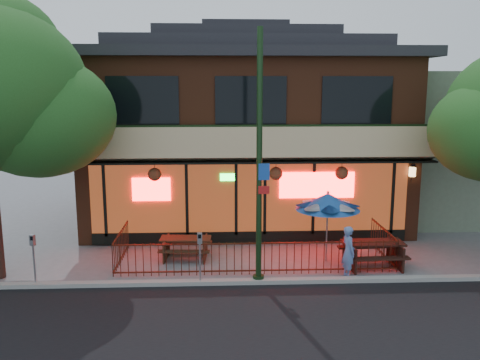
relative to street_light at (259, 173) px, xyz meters
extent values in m
plane|color=gray|center=(0.00, 0.40, -3.15)|extent=(80.00, 80.00, 0.00)
cube|color=#999993|center=(0.00, -0.10, -3.09)|extent=(80.00, 0.25, 0.12)
cube|color=brown|center=(0.00, 7.60, 0.10)|extent=(12.00, 8.00, 6.50)
cube|color=#59230F|center=(0.00, 3.58, -1.50)|extent=(11.00, 0.06, 2.60)
cube|color=#FF0C0C|center=(2.30, 3.50, -1.05)|extent=(2.60, 0.04, 0.90)
cube|color=#FF0C0C|center=(-3.40, 3.50, -1.15)|extent=(1.30, 0.04, 0.80)
cube|color=#CCB681|center=(0.00, 3.10, 0.40)|extent=(12.20, 1.33, 1.26)
cube|color=black|center=(-3.60, 3.58, 1.85)|extent=(2.40, 0.06, 1.60)
cube|color=black|center=(0.00, 3.58, 1.85)|extent=(2.40, 0.06, 1.60)
cube|color=black|center=(3.60, 3.58, 1.85)|extent=(2.40, 0.06, 1.60)
cube|color=black|center=(0.00, 3.55, -2.90)|extent=(11.00, 0.12, 0.40)
cube|color=#FFC672|center=(5.60, 3.42, -0.60)|extent=(0.18, 0.18, 0.32)
cube|color=gray|center=(9.00, 8.10, -0.15)|extent=(6.00, 7.00, 6.00)
cube|color=#451A0E|center=(0.00, 0.60, -2.20)|extent=(8.40, 0.04, 0.04)
cube|color=#451A0E|center=(0.00, 0.60, -3.03)|extent=(8.40, 0.04, 0.04)
cube|color=#451A0E|center=(-4.20, 1.90, -2.20)|extent=(0.04, 2.60, 0.04)
cube|color=#451A0E|center=(4.20, 1.90, -2.20)|extent=(0.04, 2.60, 0.04)
cylinder|color=#451A0E|center=(0.00, 0.60, -2.65)|extent=(0.02, 0.02, 1.00)
cylinder|color=black|center=(0.00, 0.00, 0.35)|extent=(0.16, 0.16, 7.00)
cylinder|color=black|center=(0.00, 0.00, -3.05)|extent=(0.32, 0.32, 0.20)
cube|color=#194CB2|center=(0.12, -0.15, 0.05)|extent=(0.30, 0.02, 0.45)
cube|color=red|center=(0.12, -0.15, -0.45)|extent=(0.30, 0.02, 0.22)
cube|color=#392315|center=(-2.81, 2.15, -2.82)|extent=(0.12, 1.17, 0.66)
cube|color=#392315|center=(-1.55, 2.08, -2.82)|extent=(0.12, 1.17, 0.66)
cube|color=#392315|center=(-2.18, 2.12, -2.49)|extent=(1.65, 0.77, 0.05)
cube|color=#392315|center=(-2.21, 1.62, -2.75)|extent=(1.63, 0.35, 0.04)
cube|color=#392315|center=(-2.15, 2.61, -2.75)|extent=(1.63, 0.35, 0.04)
cube|color=black|center=(2.88, 1.08, -2.77)|extent=(0.11, 1.34, 0.76)
cube|color=black|center=(4.32, 1.13, -2.77)|extent=(0.11, 1.34, 0.76)
cube|color=black|center=(3.60, 1.10, -2.39)|extent=(1.88, 0.83, 0.06)
cube|color=black|center=(3.62, 0.54, -2.70)|extent=(1.86, 0.35, 0.05)
cube|color=black|center=(3.58, 1.67, -2.70)|extent=(1.86, 0.35, 0.05)
cylinder|color=gray|center=(2.28, 1.64, -2.10)|extent=(0.05, 0.05, 2.09)
cone|color=#1D509F|center=(2.28, 1.64, -1.20)|extent=(2.00, 1.99, 0.52)
sphere|color=gray|center=(2.28, 1.64, -0.92)|extent=(0.09, 0.10, 0.09)
imported|color=#5D7EBB|center=(2.62, 0.28, -2.39)|extent=(0.47, 0.62, 1.53)
cylinder|color=#999AA1|center=(-1.64, -0.08, -2.54)|extent=(0.05, 0.05, 1.21)
cube|color=#999AA1|center=(-1.64, -0.08, -1.81)|extent=(0.14, 0.12, 0.31)
cube|color=black|center=(-1.64, -0.13, -1.74)|extent=(0.09, 0.01, 0.11)
cylinder|color=#9E9FA6|center=(-6.22, 0.00, -2.55)|extent=(0.05, 0.05, 1.19)
cube|color=#9E9FA6|center=(-6.22, 0.00, -1.82)|extent=(0.16, 0.15, 0.30)
cube|color=black|center=(-6.22, -0.05, -1.76)|extent=(0.08, 0.03, 0.11)
camera|label=1|loc=(-1.14, -13.58, 2.34)|focal=38.00mm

